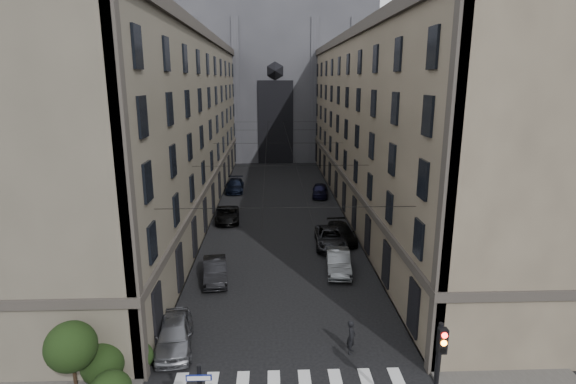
{
  "coord_description": "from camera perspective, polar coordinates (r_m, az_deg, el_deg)",
  "views": [
    {
      "loc": [
        -0.77,
        -12.99,
        14.14
      ],
      "look_at": [
        0.1,
        10.2,
        8.31
      ],
      "focal_mm": 28.0,
      "sensor_mm": 36.0,
      "label": 1
    }
  ],
  "objects": [
    {
      "name": "sidewalk_left",
      "position": [
        51.89,
        -12.89,
        -1.99
      ],
      "size": [
        7.0,
        80.0,
        0.15
      ],
      "primitive_type": "cube",
      "color": "#383533",
      "rests_on": "ground"
    },
    {
      "name": "sidewalk_right",
      "position": [
        52.2,
        10.4,
        -1.77
      ],
      "size": [
        7.0,
        80.0,
        0.15
      ],
      "primitive_type": "cube",
      "color": "#383533",
      "rests_on": "ground"
    },
    {
      "name": "building_left",
      "position": [
        50.83,
        -16.75,
        8.1
      ],
      "size": [
        13.6,
        60.6,
        18.85
      ],
      "color": "#504A3D",
      "rests_on": "ground"
    },
    {
      "name": "building_right",
      "position": [
        51.24,
        14.11,
        8.31
      ],
      "size": [
        13.6,
        60.6,
        18.85
      ],
      "color": "brown",
      "rests_on": "ground"
    },
    {
      "name": "gothic_tower",
      "position": [
        88.03,
        -1.73,
        16.48
      ],
      "size": [
        35.0,
        23.0,
        58.0
      ],
      "color": "#2D2D33",
      "rests_on": "ground"
    },
    {
      "name": "traffic_light_right",
      "position": [
        19.51,
        18.53,
        -20.51
      ],
      "size": [
        0.34,
        0.5,
        5.2
      ],
      "color": "black",
      "rests_on": "ground"
    },
    {
      "name": "shrub_cluster",
      "position": [
        23.22,
        -23.15,
        -19.26
      ],
      "size": [
        3.9,
        4.4,
        3.9
      ],
      "color": "black",
      "rests_on": "sidewalk_left"
    },
    {
      "name": "tram_wires",
      "position": [
        49.11,
        -1.24,
        6.03
      ],
      "size": [
        14.0,
        60.0,
        0.43
      ],
      "color": "black",
      "rests_on": "ground"
    },
    {
      "name": "car_left_near",
      "position": [
        26.1,
        -14.26,
        -17.09
      ],
      "size": [
        2.56,
        5.0,
        1.63
      ],
      "primitive_type": "imported",
      "rotation": [
        0.0,
        0.0,
        0.14
      ],
      "color": "slate",
      "rests_on": "ground"
    },
    {
      "name": "car_left_midnear",
      "position": [
        33.24,
        -9.25,
        -9.82
      ],
      "size": [
        2.24,
        4.83,
        1.53
      ],
      "primitive_type": "imported",
      "rotation": [
        0.0,
        0.0,
        0.14
      ],
      "color": "black",
      "rests_on": "ground"
    },
    {
      "name": "car_left_midfar",
      "position": [
        46.33,
        -7.72,
        -2.87
      ],
      "size": [
        2.73,
        5.31,
        1.43
      ],
      "primitive_type": "imported",
      "rotation": [
        0.0,
        0.0,
        0.07
      ],
      "color": "black",
      "rests_on": "ground"
    },
    {
      "name": "car_left_far",
      "position": [
        58.6,
        -6.76,
        0.83
      ],
      "size": [
        2.33,
        5.47,
        1.57
      ],
      "primitive_type": "imported",
      "rotation": [
        0.0,
        0.0,
        0.02
      ],
      "color": "black",
      "rests_on": "ground"
    },
    {
      "name": "car_right_near",
      "position": [
        34.42,
        6.4,
        -8.78
      ],
      "size": [
        2.11,
        5.04,
        1.62
      ],
      "primitive_type": "imported",
      "rotation": [
        0.0,
        0.0,
        -0.08
      ],
      "color": "slate",
      "rests_on": "ground"
    },
    {
      "name": "car_right_midnear",
      "position": [
        39.39,
        5.42,
        -5.79
      ],
      "size": [
        2.91,
        5.77,
        1.57
      ],
      "primitive_type": "imported",
      "rotation": [
        0.0,
        0.0,
        -0.06
      ],
      "color": "black",
      "rests_on": "ground"
    },
    {
      "name": "car_right_midfar",
      "position": [
        40.8,
        6.81,
        -5.18
      ],
      "size": [
        2.43,
        5.23,
        1.48
      ],
      "primitive_type": "imported",
      "rotation": [
        0.0,
        0.0,
        0.07
      ],
      "color": "black",
      "rests_on": "ground"
    },
    {
      "name": "car_right_far",
      "position": [
        55.73,
        4.1,
        0.21
      ],
      "size": [
        2.45,
        4.87,
        1.59
      ],
      "primitive_type": "imported",
      "rotation": [
        0.0,
        0.0,
        -0.13
      ],
      "color": "black",
      "rests_on": "ground"
    },
    {
      "name": "pedestrian",
      "position": [
        25.15,
        8.03,
        -17.74
      ],
      "size": [
        0.64,
        0.79,
        1.86
      ],
      "primitive_type": "imported",
      "rotation": [
        0.0,
        0.0,
        1.24
      ],
      "color": "black",
      "rests_on": "ground"
    }
  ]
}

